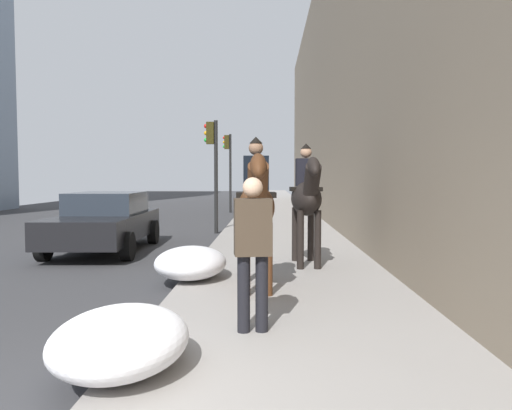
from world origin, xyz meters
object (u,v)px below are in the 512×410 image
at_px(car_near_lane, 105,221).
at_px(traffic_light_near_curb, 213,158).
at_px(mounted_horse_near, 256,205).
at_px(pedestrian_greeting, 253,244).
at_px(traffic_light_far_curb, 229,160).
at_px(mounted_horse_far, 307,197).

height_order(car_near_lane, traffic_light_near_curb, traffic_light_near_curb).
height_order(mounted_horse_near, car_near_lane, mounted_horse_near).
relative_size(mounted_horse_near, pedestrian_greeting, 1.36).
height_order(pedestrian_greeting, traffic_light_far_curb, traffic_light_far_curb).
height_order(mounted_horse_far, traffic_light_far_curb, traffic_light_far_curb).
bearing_deg(traffic_light_near_curb, pedestrian_greeting, -171.31).
xyz_separation_m(mounted_horse_far, car_near_lane, (2.53, 4.74, -0.70)).
bearing_deg(traffic_light_near_curb, mounted_horse_near, -169.34).
height_order(mounted_horse_far, traffic_light_near_curb, traffic_light_near_curb).
xyz_separation_m(mounted_horse_far, traffic_light_far_curb, (15.67, 2.75, 1.22)).
distance_m(mounted_horse_near, pedestrian_greeting, 2.05).
bearing_deg(pedestrian_greeting, car_near_lane, 22.60).
distance_m(traffic_light_near_curb, traffic_light_far_curb, 9.32).
distance_m(pedestrian_greeting, traffic_light_far_curb, 19.93).
relative_size(mounted_horse_near, traffic_light_near_curb, 0.64).
distance_m(pedestrian_greeting, traffic_light_near_curb, 10.68).
bearing_deg(traffic_light_far_curb, traffic_light_near_curb, -178.46).
distance_m(mounted_horse_near, traffic_light_near_curb, 8.66).
bearing_deg(traffic_light_near_curb, traffic_light_far_curb, 1.54).
relative_size(mounted_horse_near, traffic_light_far_curb, 0.58).
xyz_separation_m(car_near_lane, traffic_light_near_curb, (3.83, -2.24, 1.70)).
xyz_separation_m(mounted_horse_near, traffic_light_far_curb, (17.76, 1.84, 1.25)).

